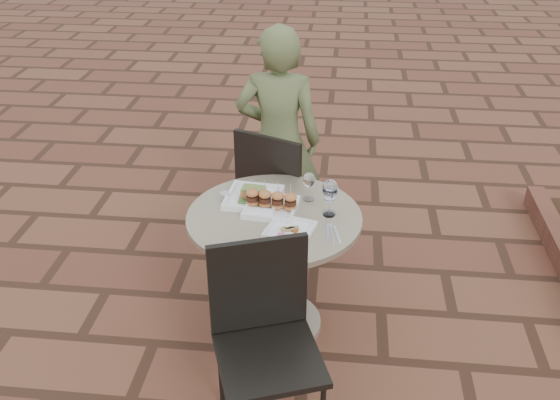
# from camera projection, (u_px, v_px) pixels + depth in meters

# --- Properties ---
(ground) EXTENTS (60.00, 60.00, 0.00)m
(ground) POSITION_uv_depth(u_px,v_px,m) (305.00, 355.00, 3.34)
(ground) COLOR brown
(ground) RESTS_ON ground
(cafe_table) EXTENTS (0.90, 0.90, 0.73)m
(cafe_table) POSITION_uv_depth(u_px,v_px,m) (274.00, 255.00, 3.31)
(cafe_table) COLOR gray
(cafe_table) RESTS_ON ground
(chair_far) EXTENTS (0.58, 0.58, 0.93)m
(chair_far) POSITION_uv_depth(u_px,v_px,m) (276.00, 188.00, 3.82)
(chair_far) COLOR black
(chair_far) RESTS_ON ground
(chair_near) EXTENTS (0.56, 0.56, 0.93)m
(chair_near) POSITION_uv_depth(u_px,v_px,m) (264.00, 326.00, 2.72)
(chair_near) COLOR black
(chair_near) RESTS_ON ground
(diner) EXTENTS (0.54, 0.36, 1.49)m
(diner) POSITION_uv_depth(u_px,v_px,m) (278.00, 141.00, 3.95)
(diner) COLOR #4D5730
(diner) RESTS_ON ground
(plate_salmon) EXTENTS (0.31, 0.31, 0.08)m
(plate_salmon) POSITION_uv_depth(u_px,v_px,m) (253.00, 197.00, 3.30)
(plate_salmon) COLOR white
(plate_salmon) RESTS_ON cafe_table
(plate_sliders) EXTENTS (0.29, 0.29, 0.17)m
(plate_sliders) POSITION_uv_depth(u_px,v_px,m) (271.00, 203.00, 3.21)
(plate_sliders) COLOR white
(plate_sliders) RESTS_ON cafe_table
(plate_tuna) EXTENTS (0.26, 0.26, 0.03)m
(plate_tuna) POSITION_uv_depth(u_px,v_px,m) (290.00, 230.00, 3.04)
(plate_tuna) COLOR white
(plate_tuna) RESTS_ON cafe_table
(wine_glass_right) EXTENTS (0.07, 0.07, 0.16)m
(wine_glass_right) POSITION_uv_depth(u_px,v_px,m) (330.00, 195.00, 3.13)
(wine_glass_right) COLOR white
(wine_glass_right) RESTS_ON cafe_table
(wine_glass_mid) EXTENTS (0.07, 0.07, 0.16)m
(wine_glass_mid) POSITION_uv_depth(u_px,v_px,m) (309.00, 181.00, 3.27)
(wine_glass_mid) COLOR white
(wine_glass_mid) RESTS_ON cafe_table
(wine_glass_far) EXTENTS (0.08, 0.08, 0.19)m
(wine_glass_far) POSITION_uv_depth(u_px,v_px,m) (330.00, 190.00, 3.13)
(wine_glass_far) COLOR white
(wine_glass_far) RESTS_ON cafe_table
(steel_ramekin) EXTENTS (0.06, 0.06, 0.04)m
(steel_ramekin) POSITION_uv_depth(u_px,v_px,m) (225.00, 196.00, 3.31)
(steel_ramekin) COLOR silver
(steel_ramekin) RESTS_ON cafe_table
(cutlery_set) EXTENTS (0.11, 0.19, 0.00)m
(cutlery_set) POSITION_uv_depth(u_px,v_px,m) (332.00, 233.00, 3.03)
(cutlery_set) COLOR silver
(cutlery_set) RESTS_ON cafe_table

